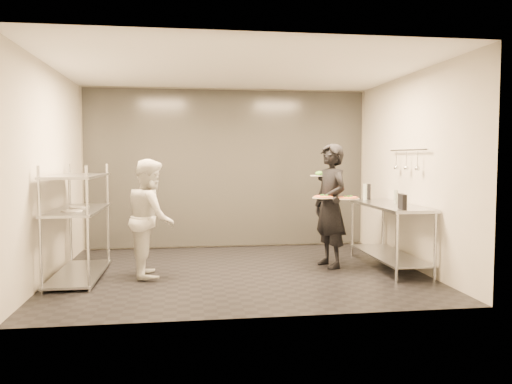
{
  "coord_description": "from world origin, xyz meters",
  "views": [
    {
      "loc": [
        -0.72,
        -6.82,
        1.6
      ],
      "look_at": [
        0.26,
        0.21,
        1.1
      ],
      "focal_mm": 35.0,
      "sensor_mm": 36.0,
      "label": 1
    }
  ],
  "objects": [
    {
      "name": "chef",
      "position": [
        -1.2,
        -0.05,
        0.79
      ],
      "size": [
        0.67,
        0.82,
        1.57
      ],
      "primitive_type": "imported",
      "rotation": [
        0.0,
        0.0,
        1.68
      ],
      "color": "silver",
      "rests_on": "ground"
    },
    {
      "name": "waiter",
      "position": [
        1.34,
        0.15,
        0.89
      ],
      "size": [
        0.59,
        0.75,
        1.79
      ],
      "primitive_type": "imported",
      "rotation": [
        0.0,
        0.0,
        -1.29
      ],
      "color": "black",
      "rests_on": "ground"
    },
    {
      "name": "pass_rack",
      "position": [
        -2.15,
        -0.0,
        0.77
      ],
      "size": [
        0.6,
        1.6,
        1.5
      ],
      "color": "silver",
      "rests_on": "ground"
    },
    {
      "name": "room_shell",
      "position": [
        0.0,
        1.18,
        1.4
      ],
      "size": [
        5.0,
        4.0,
        2.8
      ],
      "color": "black",
      "rests_on": "ground"
    },
    {
      "name": "bottle_green",
      "position": [
        2.1,
        0.8,
        1.05
      ],
      "size": [
        0.07,
        0.07,
        0.25
      ],
      "primitive_type": "cylinder",
      "color": "gray",
      "rests_on": "prep_counter"
    },
    {
      "name": "salad_plate",
      "position": [
        1.25,
        0.41,
        1.34
      ],
      "size": [
        0.28,
        0.28,
        0.07
      ],
      "color": "silver",
      "rests_on": "waiter"
    },
    {
      "name": "bottle_dark",
      "position": [
        2.16,
        0.8,
        1.05
      ],
      "size": [
        0.07,
        0.07,
        0.25
      ],
      "primitive_type": "cylinder",
      "color": "black",
      "rests_on": "prep_counter"
    },
    {
      "name": "bottle_clear",
      "position": [
        2.3,
        0.08,
        1.02
      ],
      "size": [
        0.06,
        0.06,
        0.2
      ],
      "primitive_type": "cylinder",
      "color": "gray",
      "rests_on": "prep_counter"
    },
    {
      "name": "pizza_plate_far",
      "position": [
        1.53,
        -0.09,
        1.03
      ],
      "size": [
        0.31,
        0.31,
        0.05
      ],
      "color": "silver",
      "rests_on": "waiter"
    },
    {
      "name": "pizza_plate_near",
      "position": [
        1.18,
        -0.03,
        1.04
      ],
      "size": [
        0.31,
        0.31,
        0.05
      ],
      "color": "silver",
      "rests_on": "waiter"
    },
    {
      "name": "pos_monitor",
      "position": [
        2.06,
        -0.68,
        1.02
      ],
      "size": [
        0.11,
        0.28,
        0.2
      ],
      "primitive_type": "cube",
      "rotation": [
        0.0,
        0.0,
        -0.2
      ],
      "color": "black",
      "rests_on": "prep_counter"
    },
    {
      "name": "prep_counter",
      "position": [
        2.18,
        0.0,
        0.63
      ],
      "size": [
        0.6,
        1.8,
        0.92
      ],
      "color": "silver",
      "rests_on": "ground"
    },
    {
      "name": "utensil_rail",
      "position": [
        2.43,
        -0.0,
        1.55
      ],
      "size": [
        0.07,
        1.2,
        0.31
      ],
      "color": "silver",
      "rests_on": "room_shell"
    }
  ]
}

